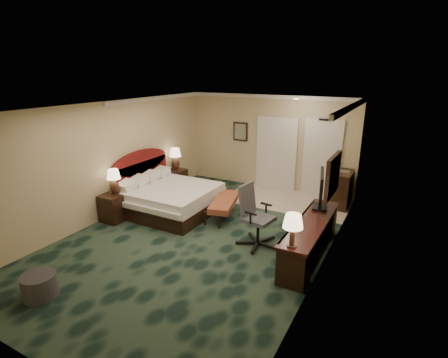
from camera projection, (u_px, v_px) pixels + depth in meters
The scene contains 25 objects.
floor at pixel (201, 237), 7.35m from camera, with size 5.00×7.50×0.00m, color black.
ceiling at pixel (198, 107), 6.54m from camera, with size 5.00×7.50×0.00m, color white.
wall_back at pixel (269, 142), 10.09m from camera, with size 5.00×0.00×2.70m, color tan.
wall_front at pixel (15, 264), 3.80m from camera, with size 5.00×0.00×2.70m, color tan.
wall_left at pixel (108, 161), 8.08m from camera, with size 0.00×7.50×2.70m, color tan.
wall_right at pixel (327, 197), 5.81m from camera, with size 0.00×7.50×2.70m, color tan.
crown_molding at pixel (198, 110), 6.56m from camera, with size 5.00×7.50×0.10m, color silver, non-canonical shape.
tile_patch at pixel (287, 200), 9.37m from camera, with size 3.20×1.70×0.01m, color beige.
headboard at pixel (141, 177), 9.09m from camera, with size 0.12×2.00×1.40m, color #430F09, non-canonical shape.
entry_door at pixel (322, 159), 9.45m from camera, with size 1.02×0.06×2.18m, color silver.
closet_doors at pixel (276, 154), 10.03m from camera, with size 1.20×0.06×2.10m, color #BBB7AE.
wall_art at pixel (240, 132), 10.39m from camera, with size 0.45×0.06×0.55m, color #4F6558.
wall_mirror at pixel (333, 176), 6.27m from camera, with size 0.05×0.95×0.75m, color white.
bed at pixel (170, 199), 8.55m from camera, with size 2.05×1.90×0.65m, color silver.
nightstand_near at pixel (115, 207), 8.10m from camera, with size 0.50×0.58×0.63m, color black.
nightstand_far at pixel (176, 180), 10.15m from camera, with size 0.48×0.55×0.60m, color black.
lamp_near at pixel (114, 182), 7.94m from camera, with size 0.31×0.31×0.59m, color black, non-canonical shape.
lamp_far at pixel (175, 159), 9.99m from camera, with size 0.34×0.34×0.64m, color black, non-canonical shape.
bed_bench at pixel (224, 208), 8.26m from camera, with size 0.47×1.36×0.46m, color brown.
ottoman at pixel (40, 286), 5.38m from camera, with size 0.52×0.52×0.37m, color #353535.
desk at pixel (310, 239), 6.50m from camera, with size 0.53×2.45×0.71m, color black.
tv at pixel (321, 191), 6.90m from camera, with size 0.08×0.96×0.75m, color black.
desk_lamp at pixel (292, 230), 5.42m from camera, with size 0.32×0.32×0.56m, color black, non-canonical shape.
desk_chair at pixel (258, 216), 6.85m from camera, with size 0.71×0.67×1.23m, color #46464B, non-canonical shape.
minibar at pixel (341, 189), 8.89m from camera, with size 0.48×0.86×0.91m, color black.
Camera 1 is at (3.60, -5.61, 3.38)m, focal length 28.00 mm.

